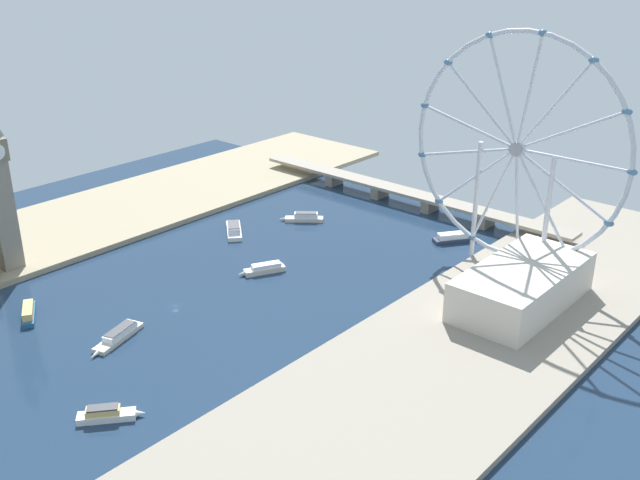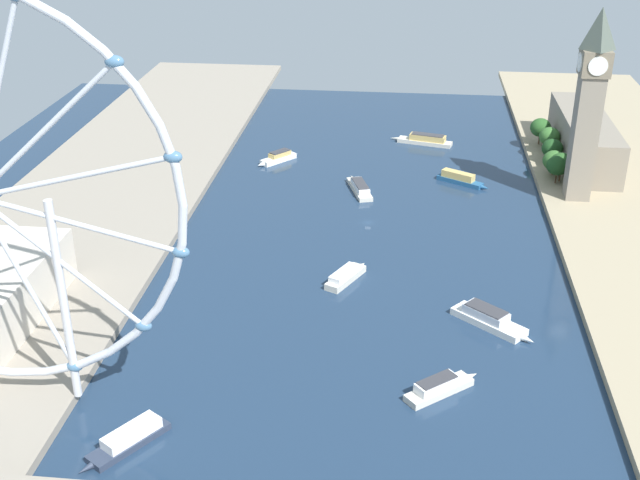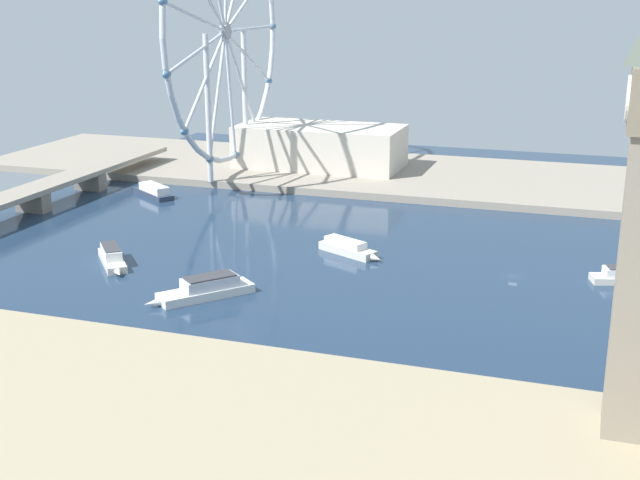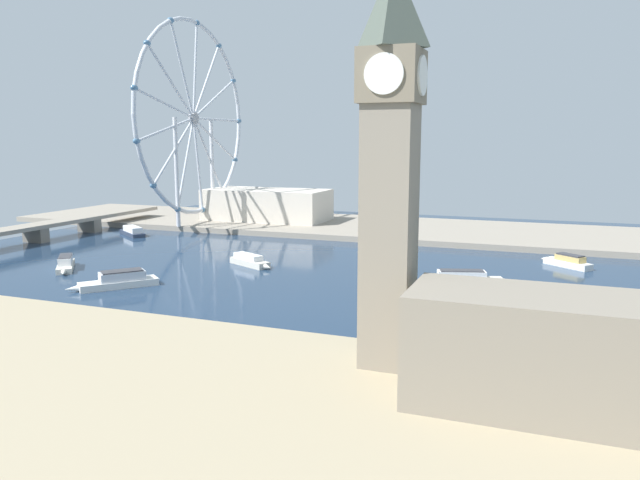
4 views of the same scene
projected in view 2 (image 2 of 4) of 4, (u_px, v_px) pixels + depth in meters
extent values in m
plane|color=#1E334C|center=(368.00, 223.00, 353.76)|extent=(415.65, 415.65, 0.00)
cube|color=gray|center=(94.00, 207.00, 365.11)|extent=(90.00, 520.00, 3.00)
cube|color=gray|center=(584.00, 138.00, 359.43)|extent=(10.54, 10.54, 56.07)
cube|color=#776B57|center=(595.00, 63.00, 344.80)|extent=(12.22, 12.22, 10.98)
pyramid|color=#4C564C|center=(600.00, 28.00, 338.57)|extent=(11.06, 11.06, 17.62)
cylinder|color=white|center=(598.00, 66.00, 339.15)|extent=(8.01, 0.50, 8.01)
cylinder|color=white|center=(592.00, 59.00, 350.46)|extent=(8.01, 0.50, 8.01)
cylinder|color=white|center=(580.00, 62.00, 345.42)|extent=(0.50, 8.01, 8.01)
cylinder|color=white|center=(611.00, 63.00, 344.19)|extent=(0.50, 8.01, 8.01)
cube|color=gray|center=(584.00, 137.00, 414.04)|extent=(22.00, 91.80, 21.42)
cylinder|color=#513823|center=(539.00, 140.00, 436.05)|extent=(0.80, 0.80, 4.95)
ellipsoid|color=#285623|center=(541.00, 128.00, 433.07)|extent=(10.89, 10.89, 9.80)
cylinder|color=#513823|center=(548.00, 149.00, 423.13)|extent=(0.80, 0.80, 4.95)
ellipsoid|color=#386B2D|center=(550.00, 136.00, 420.19)|extent=(10.67, 10.67, 9.60)
cylinder|color=#513823|center=(551.00, 159.00, 411.10)|extent=(0.80, 0.80, 3.45)
ellipsoid|color=#1E471E|center=(552.00, 148.00, 408.52)|extent=(10.51, 10.51, 9.46)
cylinder|color=#513823|center=(552.00, 172.00, 396.13)|extent=(0.80, 0.80, 3.04)
ellipsoid|color=#386B2D|center=(554.00, 160.00, 393.59)|extent=(10.77, 10.77, 9.70)
cylinder|color=#513823|center=(560.00, 177.00, 388.17)|extent=(0.80, 0.80, 4.43)
ellipsoid|color=#285623|center=(562.00, 164.00, 385.23)|extent=(11.29, 11.29, 10.16)
cylinder|color=#513823|center=(556.00, 178.00, 386.12)|extent=(0.80, 0.80, 4.71)
ellipsoid|color=#1E471E|center=(557.00, 166.00, 383.32)|extent=(10.16, 10.16, 9.15)
cylinder|color=silver|center=(42.00, 133.00, 203.21)|extent=(42.27, 1.44, 37.68)
cylinder|color=silver|center=(72.00, 177.00, 207.72)|extent=(53.94, 1.44, 14.61)
cylinder|color=silver|center=(79.00, 225.00, 213.48)|extent=(53.94, 1.44, 14.61)
cylinder|color=silver|center=(62.00, 263.00, 219.18)|extent=(42.27, 1.44, 37.68)
cylinder|color=silver|center=(28.00, 285.00, 223.52)|extent=(20.92, 1.44, 52.12)
ellipsoid|color=teal|center=(114.00, 62.00, 193.21)|extent=(4.80, 3.20, 3.20)
ellipsoid|color=teal|center=(173.00, 157.00, 202.21)|extent=(4.80, 3.20, 3.20)
ellipsoid|color=teal|center=(181.00, 252.00, 213.74)|extent=(4.80, 3.20, 3.20)
ellipsoid|color=teal|center=(144.00, 326.00, 225.14)|extent=(4.80, 3.20, 3.20)
ellipsoid|color=teal|center=(75.00, 366.00, 233.81)|extent=(4.80, 3.20, 3.20)
cylinder|color=silver|center=(64.00, 303.00, 224.77)|extent=(2.40, 2.40, 61.63)
cube|color=white|center=(278.00, 159.00, 421.52)|extent=(17.36, 19.39, 2.59)
cone|color=white|center=(261.00, 165.00, 414.02)|extent=(4.35, 4.50, 2.59)
cube|color=#DBB766|center=(280.00, 154.00, 421.10)|extent=(11.23, 12.22, 2.29)
cube|color=#38383D|center=(280.00, 151.00, 420.47)|extent=(10.29, 11.15, 0.59)
cube|color=#2D384C|center=(129.00, 442.00, 222.31)|extent=(19.18, 23.70, 2.00)
cone|color=#2D384C|center=(85.00, 469.00, 212.75)|extent=(4.10, 4.71, 2.00)
cube|color=white|center=(132.00, 433.00, 222.04)|extent=(14.23, 17.16, 2.99)
cube|color=beige|center=(359.00, 189.00, 385.42)|extent=(14.17, 27.80, 1.96)
cone|color=beige|center=(352.00, 177.00, 399.35)|extent=(3.33, 5.25, 1.96)
cube|color=white|center=(360.00, 186.00, 383.26)|extent=(10.28, 18.16, 2.46)
cube|color=#38383D|center=(360.00, 183.00, 382.66)|extent=(9.52, 16.43, 0.30)
cube|color=beige|center=(346.00, 278.00, 306.08)|extent=(14.53, 21.37, 2.57)
cone|color=beige|center=(362.00, 265.00, 315.33)|extent=(4.00, 4.54, 2.57)
cube|color=white|center=(344.00, 273.00, 304.24)|extent=(10.94, 15.44, 2.20)
cube|color=beige|center=(439.00, 390.00, 243.39)|extent=(21.30, 19.13, 2.23)
cone|color=beige|center=(472.00, 376.00, 249.99)|extent=(4.59, 4.35, 2.23)
cube|color=white|center=(437.00, 384.00, 241.69)|extent=(13.83, 12.69, 2.92)
cube|color=#38383D|center=(437.00, 380.00, 240.99)|extent=(12.62, 11.62, 0.32)
cube|color=#235684|center=(460.00, 181.00, 394.13)|extent=(22.22, 16.15, 2.22)
cone|color=#235684|center=(485.00, 188.00, 386.88)|extent=(4.67, 4.03, 2.22)
cube|color=#DBB766|center=(458.00, 175.00, 393.54)|extent=(16.06, 12.00, 3.38)
cube|color=beige|center=(425.00, 142.00, 446.33)|extent=(30.18, 14.03, 2.09)
cone|color=beige|center=(395.00, 138.00, 451.88)|extent=(5.66, 3.38, 2.09)
cube|color=#DBB766|center=(428.00, 138.00, 444.71)|extent=(20.11, 10.39, 3.19)
cube|color=#38383D|center=(428.00, 135.00, 443.93)|extent=(18.17, 9.63, 0.38)
cube|color=white|center=(489.00, 322.00, 278.02)|extent=(25.64, 23.33, 2.51)
cone|color=white|center=(528.00, 340.00, 267.87)|extent=(5.31, 5.03, 2.51)
cube|color=silver|center=(486.00, 313.00, 277.68)|extent=(16.11, 15.03, 3.08)
cube|color=#38383D|center=(487.00, 309.00, 276.91)|extent=(14.72, 13.80, 0.43)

